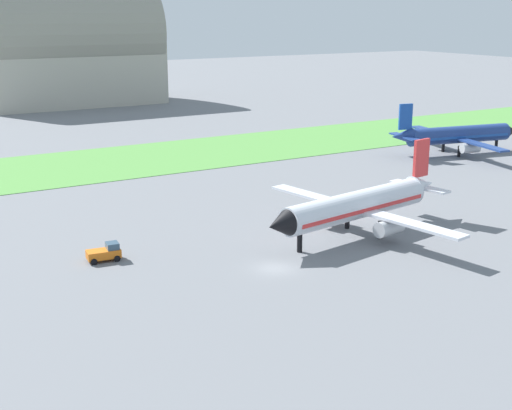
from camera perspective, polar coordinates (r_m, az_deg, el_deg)
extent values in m
plane|color=slate|center=(75.37, 1.56, -5.10)|extent=(600.00, 600.00, 0.00)
cube|color=#549342|center=(128.40, -12.98, 3.21)|extent=(360.00, 28.00, 0.08)
cylinder|color=silver|center=(85.54, 8.06, -0.02)|extent=(22.39, 6.93, 3.38)
cone|color=black|center=(77.13, 1.92, -1.60)|extent=(3.57, 3.77, 3.31)
cone|color=silver|center=(95.18, 13.29, 1.57)|extent=(4.74, 3.70, 3.04)
cube|color=red|center=(85.61, 8.05, -0.19)|extent=(21.19, 6.80, 0.47)
cube|color=silver|center=(81.66, 12.17, -1.41)|extent=(4.52, 14.91, 0.34)
cube|color=silver|center=(91.00, 4.86, 0.64)|extent=(4.52, 14.91, 0.34)
cylinder|color=#B7BABF|center=(83.57, 10.70, -1.80)|extent=(3.94, 2.43, 1.86)
cylinder|color=#B7BABF|center=(89.54, 6.04, -0.45)|extent=(3.94, 2.43, 1.86)
cube|color=red|center=(93.89, 13.20, 3.72)|extent=(2.80, 0.85, 4.92)
cube|color=silver|center=(93.49, 14.11, 1.21)|extent=(2.52, 4.55, 0.27)
cube|color=silver|center=(95.98, 12.04, 1.70)|extent=(2.52, 4.55, 0.27)
cylinder|color=black|center=(79.97, 3.54, -3.08)|extent=(0.61, 0.61, 2.15)
cylinder|color=black|center=(85.78, 9.99, -1.99)|extent=(0.61, 0.61, 2.15)
cylinder|color=black|center=(89.10, 7.39, -1.22)|extent=(0.61, 0.61, 2.15)
cylinder|color=navy|center=(139.44, 16.05, 5.49)|extent=(21.47, 7.22, 3.25)
cone|color=black|center=(146.61, 19.82, 5.64)|extent=(3.50, 3.68, 3.18)
cone|color=navy|center=(132.57, 11.68, 5.45)|extent=(4.61, 3.65, 2.92)
cube|color=#19479E|center=(139.48, 16.04, 5.39)|extent=(20.32, 7.06, 0.45)
cube|color=navy|center=(144.92, 14.22, 5.75)|extent=(4.72, 14.30, 0.32)
cube|color=navy|center=(133.61, 17.58, 4.70)|extent=(4.72, 14.30, 0.32)
cylinder|color=#B7BABF|center=(143.04, 14.75, 5.12)|extent=(3.81, 2.42, 1.78)
cylinder|color=#B7BABF|center=(135.81, 16.90, 4.42)|extent=(3.81, 2.42, 1.78)
cube|color=#19479E|center=(132.32, 11.99, 6.99)|extent=(2.68, 0.89, 4.72)
cube|color=navy|center=(134.62, 11.44, 5.58)|extent=(2.52, 4.39, 0.26)
cube|color=navy|center=(131.17, 12.37, 5.27)|extent=(2.52, 4.39, 0.26)
cylinder|color=black|center=(145.20, 18.82, 4.57)|extent=(0.58, 0.58, 2.07)
cylinder|color=black|center=(141.10, 14.88, 4.59)|extent=(0.58, 0.58, 2.07)
cylinder|color=black|center=(137.03, 16.08, 4.19)|extent=(0.58, 0.58, 2.07)
cube|color=orange|center=(78.96, -12.21, -3.87)|extent=(3.79, 2.22, 0.90)
cube|color=#334C60|center=(78.89, -11.53, -3.23)|extent=(1.47, 1.66, 0.70)
cylinder|color=black|center=(80.18, -11.45, -3.87)|extent=(0.72, 0.33, 0.70)
cylinder|color=black|center=(78.51, -11.15, -4.27)|extent=(0.72, 0.33, 0.70)
cylinder|color=black|center=(79.73, -13.22, -4.09)|extent=(0.72, 0.33, 0.70)
cylinder|color=black|center=(78.06, -12.96, -4.50)|extent=(0.72, 0.33, 0.70)
cube|color=#B2AD9E|center=(213.16, -14.75, 10.22)|extent=(49.21, 26.28, 17.39)
cylinder|color=gray|center=(212.51, -14.96, 13.26)|extent=(48.23, 28.91, 28.91)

